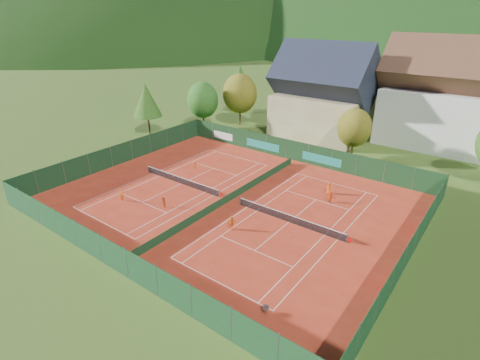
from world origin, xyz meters
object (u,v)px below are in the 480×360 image
object	(u,v)px
ball_hopper	(266,308)
player_left_mid	(163,202)
hotel_block_a	(452,102)
player_right_far_a	(329,188)
player_left_far	(195,166)
player_right_far_b	(330,197)
chalet	(323,97)
player_right_near	(232,223)
player_left_near	(122,195)

from	to	relation	value
ball_hopper	player_left_mid	world-z (taller)	player_left_mid
hotel_block_a	player_right_far_a	xyz separation A→B (m)	(-7.51, -27.25, -6.60)
player_left_far	player_right_far_b	xyz separation A→B (m)	(19.11, 2.42, -0.02)
player_right_far_a	chalet	bearing A→B (deg)	-70.35
player_right_near	player_right_far_b	distance (m)	12.79
player_left_far	hotel_block_a	bearing A→B (deg)	-132.36
player_left_mid	player_left_far	world-z (taller)	player_left_far
hotel_block_a	player_right_far_a	bearing A→B (deg)	-105.41
player_right_far_a	player_right_far_b	bearing A→B (deg)	109.60
hotel_block_a	player_right_near	size ratio (longest dim) A/B	14.12
player_left_near	player_right_far_b	distance (m)	24.38
player_left_near	player_left_far	size ratio (longest dim) A/B	1.14
ball_hopper	player_left_far	xyz separation A→B (m)	(-22.74, 16.80, 0.12)
player_left_far	ball_hopper	bearing A→B (deg)	140.10
hotel_block_a	player_left_near	bearing A→B (deg)	-120.95
player_left_near	player_right_far_a	size ratio (longest dim) A/B	0.99
chalet	hotel_block_a	distance (m)	19.94
player_left_mid	player_right_far_a	world-z (taller)	player_right_far_a
player_left_near	player_left_mid	bearing A→B (deg)	3.99
player_left_far	chalet	bearing A→B (deg)	-107.77
player_left_near	player_right_far_a	world-z (taller)	player_right_far_a
player_right_near	player_right_far_a	bearing A→B (deg)	11.25
player_left_near	player_right_near	distance (m)	14.42
chalet	ball_hopper	xyz separation A→B (m)	(16.19, -42.45, -6.07)
player_right_near	chalet	bearing A→B (deg)	41.06
hotel_block_a	player_left_near	distance (m)	51.26
player_left_mid	player_right_far_b	bearing A→B (deg)	74.94
chalet	player_left_near	size ratio (longest dim) A/B	10.50
player_left_far	player_left_mid	bearing A→B (deg)	110.39
player_left_mid	hotel_block_a	bearing A→B (deg)	97.72
hotel_block_a	player_left_far	xyz separation A→B (m)	(-25.55, -31.65, -6.70)
ball_hopper	player_left_mid	size ratio (longest dim) A/B	0.63
player_left_near	player_right_near	xyz separation A→B (m)	(14.14, 2.85, -0.01)
player_right_far_a	ball_hopper	bearing A→B (deg)	93.75
player_left_mid	player_right_far_b	distance (m)	19.26
ball_hopper	player_right_near	xyz separation A→B (m)	(-9.20, 7.70, 0.21)
chalet	player_right_near	size ratio (longest dim) A/B	10.59
chalet	player_right_far_a	world-z (taller)	chalet
player_left_near	player_right_far_b	world-z (taller)	player_left_near
player_left_near	player_left_far	distance (m)	11.96
hotel_block_a	ball_hopper	xyz separation A→B (m)	(-2.81, -48.45, -6.83)
player_right_far_b	player_left_far	bearing A→B (deg)	11.21
player_left_near	player_right_far_b	xyz separation A→B (m)	(19.70, 14.37, -0.11)
chalet	player_left_far	bearing A→B (deg)	-104.33
ball_hopper	player_left_near	bearing A→B (deg)	168.25
player_right_far_a	player_right_far_b	xyz separation A→B (m)	(1.07, -1.98, -0.12)
ball_hopper	player_left_mid	xyz separation A→B (m)	(-18.30, 6.75, 0.08)
player_left_mid	player_left_far	distance (m)	10.99
ball_hopper	player_left_near	size ratio (longest dim) A/B	0.52
hotel_block_a	player_right_far_b	world-z (taller)	hotel_block_a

